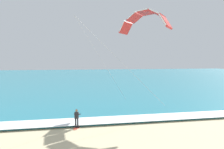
{
  "coord_description": "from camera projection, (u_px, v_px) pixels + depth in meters",
  "views": [
    {
      "loc": [
        -4.52,
        -5.3,
        6.04
      ],
      "look_at": [
        0.39,
        18.78,
        4.47
      ],
      "focal_mm": 35.72,
      "sensor_mm": 36.0,
      "label": 1
    }
  ],
  "objects": [
    {
      "name": "surfboard",
      "position": [
        77.0,
        128.0,
        19.9
      ],
      "size": [
        0.94,
        1.46,
        0.09
      ],
      "color": "#E04C38",
      "rests_on": "ground"
    },
    {
      "name": "kite_primary",
      "position": [
        144.0,
        19.0,
        25.49
      ],
      "size": [
        10.4,
        7.66,
        10.62
      ],
      "color": "red"
    },
    {
      "name": "sea",
      "position": [
        80.0,
        77.0,
        79.59
      ],
      "size": [
        200.0,
        120.0,
        0.2
      ],
      "primitive_type": "cube",
      "color": "teal",
      "rests_on": "ground"
    },
    {
      "name": "surf_foam",
      "position": [
        114.0,
        119.0,
        21.89
      ],
      "size": [
        200.0,
        2.65,
        0.04
      ],
      "primitive_type": "cube",
      "color": "white",
      "rests_on": "sea"
    },
    {
      "name": "kitesurfer",
      "position": [
        77.0,
        117.0,
        19.86
      ],
      "size": [
        0.65,
        0.65,
        1.69
      ],
      "color": "#232328",
      "rests_on": "ground"
    }
  ]
}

